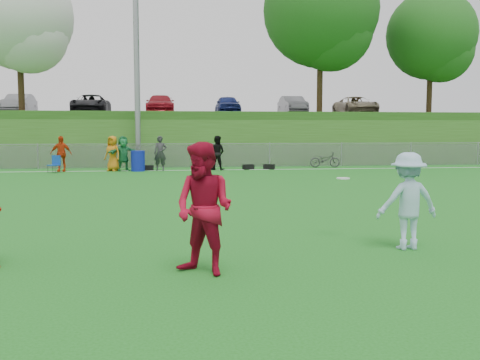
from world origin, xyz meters
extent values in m
plane|color=#1B6515|center=(0.00, 0.00, 0.00)|extent=(120.00, 120.00, 0.00)
cube|color=white|center=(0.00, 18.00, 0.01)|extent=(60.00, 0.10, 0.01)
cube|color=gray|center=(0.00, 20.00, 0.60)|extent=(58.00, 0.02, 1.20)
cube|color=gray|center=(0.00, 20.00, 1.25)|extent=(58.00, 0.04, 0.04)
cylinder|color=gray|center=(-3.00, 20.80, 6.00)|extent=(0.30, 0.30, 12.00)
cube|color=#255016|center=(0.00, 31.00, 1.50)|extent=(120.00, 18.00, 3.00)
cube|color=black|center=(0.00, 33.00, 3.05)|extent=(120.00, 12.00, 0.10)
cylinder|color=black|center=(-10.00, 25.00, 6.75)|extent=(0.36, 0.36, 7.50)
sphere|color=silver|center=(-10.00, 25.00, 8.62)|extent=(6.30, 6.30, 6.30)
sphere|color=silver|center=(-9.40, 24.70, 7.50)|extent=(4.50, 4.50, 4.50)
cylinder|color=black|center=(8.00, 24.50, 7.25)|extent=(0.36, 0.36, 8.50)
sphere|color=#225215|center=(8.00, 24.50, 9.38)|extent=(7.14, 7.14, 7.14)
sphere|color=#225215|center=(8.60, 24.20, 8.10)|extent=(5.10, 5.10, 5.10)
cylinder|color=black|center=(16.00, 26.00, 6.50)|extent=(0.36, 0.36, 7.00)
sphere|color=#225215|center=(16.00, 26.00, 8.25)|extent=(5.88, 5.88, 5.88)
sphere|color=#225215|center=(16.60, 25.70, 7.20)|extent=(4.20, 4.20, 4.20)
imported|color=gray|center=(-12.00, 32.00, 3.82)|extent=(1.52, 4.37, 1.44)
imported|color=black|center=(-7.00, 32.00, 3.82)|extent=(2.39, 5.18, 1.44)
imported|color=maroon|center=(-2.00, 32.00, 3.82)|extent=(2.02, 4.96, 1.44)
imported|color=navy|center=(3.00, 32.00, 3.82)|extent=(1.70, 4.23, 1.44)
imported|color=slate|center=(8.00, 32.00, 3.82)|extent=(1.52, 4.37, 1.44)
imported|color=gray|center=(13.00, 32.00, 3.82)|extent=(2.39, 5.18, 1.44)
imported|color=red|center=(-6.46, 18.00, 0.85)|extent=(1.01, 0.46, 1.69)
imported|color=#C67212|center=(-4.05, 18.00, 0.85)|extent=(0.99, 0.89, 1.69)
imported|color=#217F45|center=(-3.55, 18.00, 0.85)|extent=(1.65, 1.05, 1.69)
imported|color=#2D2D2F|center=(-1.78, 18.00, 0.85)|extent=(0.67, 0.48, 1.69)
imported|color=black|center=(0.99, 18.00, 0.85)|extent=(1.02, 0.93, 1.69)
cube|color=black|center=(-2.40, 18.10, 0.13)|extent=(0.57, 0.32, 0.26)
cube|color=black|center=(0.56, 18.10, 0.13)|extent=(0.59, 0.58, 0.26)
cube|color=black|center=(2.57, 18.10, 0.13)|extent=(0.62, 0.49, 0.26)
cube|color=black|center=(3.63, 18.10, 0.13)|extent=(0.62, 0.49, 0.26)
imported|color=#A30B26|center=(-0.82, -1.00, 0.92)|extent=(1.14, 1.10, 1.84)
imported|color=#A0C3DE|center=(2.66, 0.15, 0.82)|extent=(1.07, 0.64, 1.63)
cylinder|color=silver|center=(1.86, 1.14, 1.12)|extent=(0.24, 0.24, 0.02)
cylinder|color=#0E1D9C|center=(-2.84, 17.75, 0.49)|extent=(0.83, 0.83, 0.99)
cube|color=#0E3FA0|center=(-6.64, 17.20, 0.36)|extent=(0.58, 0.58, 0.04)
cube|color=#0E3FA0|center=(-6.56, 17.40, 0.58)|extent=(0.43, 0.20, 0.45)
imported|color=#2C2B2E|center=(6.78, 19.00, 0.41)|extent=(1.61, 0.66, 0.82)
camera|label=1|loc=(-1.27, -8.29, 2.02)|focal=40.00mm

